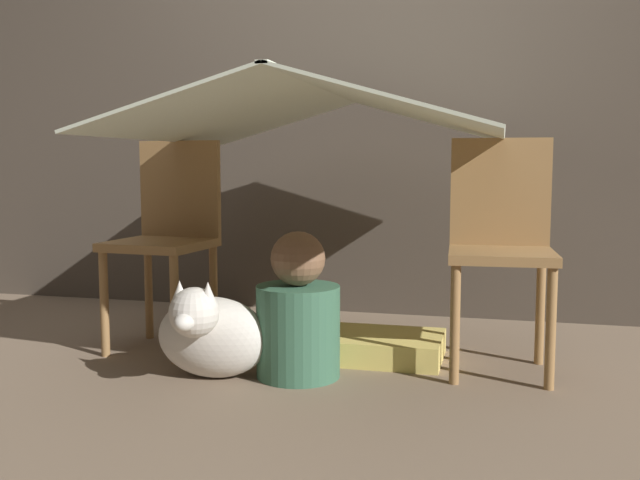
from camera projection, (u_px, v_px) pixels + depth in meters
name	position (u px, v px, depth m)	size (l,w,h in m)	color
ground_plane	(309.00, 373.00, 2.73)	(8.80, 8.80, 0.00)	#7A6651
wall_back	(367.00, 78.00, 3.74)	(7.00, 0.05, 2.50)	#4C4238
chair_left	(168.00, 232.00, 3.09)	(0.42, 0.42, 0.90)	olive
chair_right	(501.00, 241.00, 2.74)	(0.41, 0.41, 0.90)	olive
sheet_canopy	(320.00, 112.00, 2.79)	(1.41, 1.41, 0.21)	silver
person_front	(298.00, 317.00, 2.67)	(0.31, 0.31, 0.55)	#38664C
dog	(209.00, 333.00, 2.63)	(0.43, 0.40, 0.39)	silver
floor_cushion	(385.00, 347.00, 2.93)	(0.46, 0.37, 0.10)	#E5CC66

